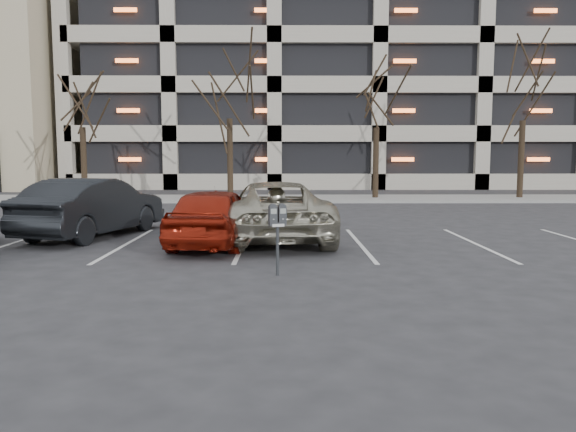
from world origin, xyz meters
name	(u,v)px	position (x,y,z in m)	size (l,w,h in m)	color
ground	(305,262)	(0.00, 0.00, 0.00)	(140.00, 140.00, 0.00)	#28282B
sidewalk	(293,199)	(0.00, 16.00, 0.06)	(80.00, 4.00, 0.12)	gray
stall_lines	(243,244)	(-1.40, 2.30, 0.01)	(16.90, 5.20, 0.00)	silver
parking_garage	(442,64)	(12.00, 33.84, 9.26)	(52.00, 20.00, 19.00)	black
tree_a	(81,82)	(-10.00, 16.00, 5.57)	(3.39, 3.39, 7.72)	black
tree_b	(229,68)	(-3.00, 16.00, 6.23)	(3.79, 3.79, 8.62)	black
tree_c	(377,83)	(4.00, 16.00, 5.55)	(3.38, 3.38, 7.69)	black
tree_d	(525,71)	(11.00, 16.00, 6.09)	(3.71, 3.71, 8.43)	black
parking_meter	(277,222)	(-0.53, -1.23, 0.96)	(0.34, 0.21, 1.25)	black
suv_silver	(275,211)	(-0.65, 3.02, 0.74)	(2.98, 5.54, 1.48)	#B2AD97
car_red	(214,216)	(-2.06, 2.10, 0.70)	(1.65, 4.10, 1.40)	maroon
car_dark	(93,207)	(-5.42, 3.64, 0.77)	(1.63, 4.67, 1.54)	black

